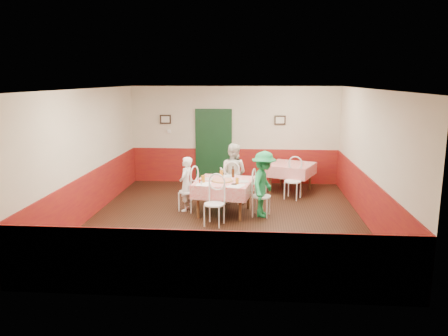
# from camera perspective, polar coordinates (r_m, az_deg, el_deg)

# --- Properties ---
(floor) EXTENTS (7.00, 7.00, 0.00)m
(floor) POSITION_cam_1_polar(r_m,az_deg,el_deg) (9.55, 0.20, -6.74)
(floor) COLOR black
(floor) RESTS_ON ground
(ceiling) EXTENTS (7.00, 7.00, 0.00)m
(ceiling) POSITION_cam_1_polar(r_m,az_deg,el_deg) (9.07, 0.21, 10.29)
(ceiling) COLOR white
(ceiling) RESTS_ON back_wall
(back_wall) EXTENTS (6.00, 0.10, 2.80)m
(back_wall) POSITION_cam_1_polar(r_m,az_deg,el_deg) (12.66, 1.36, 4.31)
(back_wall) COLOR beige
(back_wall) RESTS_ON ground
(front_wall) EXTENTS (6.00, 0.10, 2.80)m
(front_wall) POSITION_cam_1_polar(r_m,az_deg,el_deg) (5.81, -2.32, -4.46)
(front_wall) COLOR beige
(front_wall) RESTS_ON ground
(left_wall) EXTENTS (0.10, 7.00, 2.80)m
(left_wall) POSITION_cam_1_polar(r_m,az_deg,el_deg) (9.89, -17.41, 1.71)
(left_wall) COLOR beige
(left_wall) RESTS_ON ground
(right_wall) EXTENTS (0.10, 7.00, 2.80)m
(right_wall) POSITION_cam_1_polar(r_m,az_deg,el_deg) (9.48, 18.61, 1.23)
(right_wall) COLOR beige
(right_wall) RESTS_ON ground
(wainscot_back) EXTENTS (6.00, 0.03, 1.00)m
(wainscot_back) POSITION_cam_1_polar(r_m,az_deg,el_deg) (12.80, 1.34, 0.30)
(wainscot_back) COLOR maroon
(wainscot_back) RESTS_ON ground
(wainscot_front) EXTENTS (6.00, 0.03, 1.00)m
(wainscot_front) POSITION_cam_1_polar(r_m,az_deg,el_deg) (6.13, -2.24, -12.52)
(wainscot_front) COLOR maroon
(wainscot_front) RESTS_ON ground
(wainscot_left) EXTENTS (0.03, 7.00, 1.00)m
(wainscot_left) POSITION_cam_1_polar(r_m,az_deg,el_deg) (10.07, -17.03, -3.34)
(wainscot_left) COLOR maroon
(wainscot_left) RESTS_ON ground
(wainscot_right) EXTENTS (0.03, 7.00, 1.00)m
(wainscot_right) POSITION_cam_1_polar(r_m,az_deg,el_deg) (9.67, 18.18, -4.02)
(wainscot_right) COLOR maroon
(wainscot_right) RESTS_ON ground
(door) EXTENTS (0.96, 0.06, 2.10)m
(door) POSITION_cam_1_polar(r_m,az_deg,el_deg) (12.71, -1.36, 2.74)
(door) COLOR black
(door) RESTS_ON ground
(picture_left) EXTENTS (0.32, 0.03, 0.26)m
(picture_left) POSITION_cam_1_polar(r_m,az_deg,el_deg) (12.83, -7.65, 6.32)
(picture_left) COLOR black
(picture_left) RESTS_ON back_wall
(picture_right) EXTENTS (0.32, 0.03, 0.26)m
(picture_right) POSITION_cam_1_polar(r_m,az_deg,el_deg) (12.56, 7.33, 6.22)
(picture_right) COLOR black
(picture_right) RESTS_ON back_wall
(thermostat) EXTENTS (0.10, 0.03, 0.10)m
(thermostat) POSITION_cam_1_polar(r_m,az_deg,el_deg) (12.84, -7.17, 4.77)
(thermostat) COLOR white
(thermostat) RESTS_ON back_wall
(main_table) EXTENTS (1.40, 1.40, 0.77)m
(main_table) POSITION_cam_1_polar(r_m,az_deg,el_deg) (9.89, 0.00, -3.83)
(main_table) COLOR red
(main_table) RESTS_ON ground
(second_table) EXTENTS (1.46, 1.46, 0.77)m
(second_table) POSITION_cam_1_polar(r_m,az_deg,el_deg) (11.94, 8.69, -1.27)
(second_table) COLOR red
(second_table) RESTS_ON ground
(chair_left) EXTENTS (0.54, 0.54, 0.90)m
(chair_left) POSITION_cam_1_polar(r_m,az_deg,el_deg) (10.10, -4.69, -3.10)
(chair_left) COLOR white
(chair_left) RESTS_ON ground
(chair_right) EXTENTS (0.49, 0.49, 0.90)m
(chair_right) POSITION_cam_1_polar(r_m,az_deg,el_deg) (9.71, 4.89, -3.71)
(chair_right) COLOR white
(chair_right) RESTS_ON ground
(chair_far) EXTENTS (0.42, 0.42, 0.90)m
(chair_far) POSITION_cam_1_polar(r_m,az_deg,el_deg) (10.67, 1.09, -2.27)
(chair_far) COLOR white
(chair_far) RESTS_ON ground
(chair_near) EXTENTS (0.51, 0.51, 0.90)m
(chair_near) POSITION_cam_1_polar(r_m,az_deg,el_deg) (9.08, -1.29, -4.76)
(chair_near) COLOR white
(chair_near) RESTS_ON ground
(chair_second_a) EXTENTS (0.55, 0.55, 0.90)m
(chair_second_a) POSITION_cam_1_polar(r_m,az_deg,el_deg) (11.89, 5.09, -0.86)
(chair_second_a) COLOR white
(chair_second_a) RESTS_ON ground
(chair_second_b) EXTENTS (0.55, 0.55, 0.90)m
(chair_second_b) POSITION_cam_1_polar(r_m,az_deg,el_deg) (11.20, 8.97, -1.75)
(chair_second_b) COLOR white
(chair_second_b) RESTS_ON ground
(pizza) EXTENTS (0.53, 0.53, 0.03)m
(pizza) POSITION_cam_1_polar(r_m,az_deg,el_deg) (9.74, -0.22, -1.65)
(pizza) COLOR #B74723
(pizza) RESTS_ON main_table
(plate_left) EXTENTS (0.29, 0.29, 0.01)m
(plate_left) POSITION_cam_1_polar(r_m,az_deg,el_deg) (9.92, -2.20, -1.46)
(plate_left) COLOR white
(plate_left) RESTS_ON main_table
(plate_right) EXTENTS (0.29, 0.29, 0.01)m
(plate_right) POSITION_cam_1_polar(r_m,az_deg,el_deg) (9.70, 2.55, -1.77)
(plate_right) COLOR white
(plate_right) RESTS_ON main_table
(plate_far) EXTENTS (0.29, 0.29, 0.01)m
(plate_far) POSITION_cam_1_polar(r_m,az_deg,el_deg) (10.20, 0.60, -1.09)
(plate_far) COLOR white
(plate_far) RESTS_ON main_table
(glass_a) EXTENTS (0.09, 0.09, 0.15)m
(glass_a) POSITION_cam_1_polar(r_m,az_deg,el_deg) (9.63, -2.75, -1.45)
(glass_a) COLOR #BF7219
(glass_a) RESTS_ON main_table
(glass_b) EXTENTS (0.08, 0.08, 0.14)m
(glass_b) POSITION_cam_1_polar(r_m,az_deg,el_deg) (9.47, 1.73, -1.71)
(glass_b) COLOR #BF7219
(glass_b) RESTS_ON main_table
(glass_c) EXTENTS (0.09, 0.09, 0.15)m
(glass_c) POSITION_cam_1_polar(r_m,az_deg,el_deg) (10.20, -0.34, -0.70)
(glass_c) COLOR #BF7219
(glass_c) RESTS_ON main_table
(beer_bottle) EXTENTS (0.07, 0.07, 0.24)m
(beer_bottle) POSITION_cam_1_polar(r_m,az_deg,el_deg) (10.10, 1.18, -0.56)
(beer_bottle) COLOR #381C0A
(beer_bottle) RESTS_ON main_table
(shaker_a) EXTENTS (0.04, 0.04, 0.09)m
(shaker_a) POSITION_cam_1_polar(r_m,az_deg,el_deg) (9.48, -2.99, -1.84)
(shaker_a) COLOR silver
(shaker_a) RESTS_ON main_table
(shaker_b) EXTENTS (0.04, 0.04, 0.09)m
(shaker_b) POSITION_cam_1_polar(r_m,az_deg,el_deg) (9.42, -2.97, -1.93)
(shaker_b) COLOR silver
(shaker_b) RESTS_ON main_table
(shaker_c) EXTENTS (0.04, 0.04, 0.09)m
(shaker_c) POSITION_cam_1_polar(r_m,az_deg,el_deg) (9.57, -3.22, -1.72)
(shaker_c) COLOR #B23319
(shaker_c) RESTS_ON main_table
(menu_left) EXTENTS (0.31, 0.41, 0.00)m
(menu_left) POSITION_cam_1_polar(r_m,az_deg,el_deg) (9.49, -2.68, -2.09)
(menu_left) COLOR white
(menu_left) RESTS_ON main_table
(menu_right) EXTENTS (0.43, 0.48, 0.00)m
(menu_right) POSITION_cam_1_polar(r_m,az_deg,el_deg) (9.33, 1.59, -2.32)
(menu_right) COLOR white
(menu_right) RESTS_ON main_table
(wallet) EXTENTS (0.12, 0.11, 0.02)m
(wallet) POSITION_cam_1_polar(r_m,az_deg,el_deg) (9.43, 1.35, -2.12)
(wallet) COLOR black
(wallet) RESTS_ON main_table
(diner_left) EXTENTS (0.38, 0.51, 1.26)m
(diner_left) POSITION_cam_1_polar(r_m,az_deg,el_deg) (10.07, -4.98, -2.09)
(diner_left) COLOR gray
(diner_left) RESTS_ON ground
(diner_far) EXTENTS (0.87, 0.77, 1.48)m
(diner_far) POSITION_cam_1_polar(r_m,az_deg,el_deg) (10.65, 1.16, -0.70)
(diner_far) COLOR gray
(diner_far) RESTS_ON ground
(diner_right) EXTENTS (0.77, 1.05, 1.46)m
(diner_right) POSITION_cam_1_polar(r_m,az_deg,el_deg) (9.63, 5.21, -2.11)
(diner_right) COLOR gray
(diner_right) RESTS_ON ground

